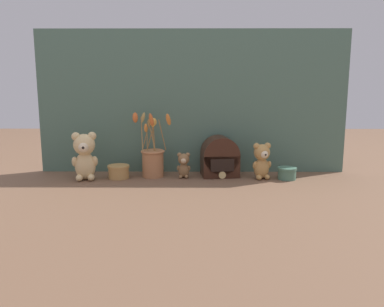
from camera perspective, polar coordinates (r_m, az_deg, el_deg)
name	(u,v)px	position (r m, az deg, el deg)	size (l,w,h in m)	color
ground_plane	(192,179)	(2.00, 0.00, -3.61)	(4.00, 4.00, 0.00)	brown
backdrop_wall	(192,102)	(2.11, 0.03, 7.21)	(1.59, 0.02, 0.73)	#4C6B5B
teddy_bear_large	(85,155)	(2.03, -14.83, -0.21)	(0.13, 0.12, 0.23)	#DBBC84
teddy_bear_medium	(262,160)	(2.01, 9.78, -0.93)	(0.10, 0.09, 0.18)	tan
teddy_bear_small	(184,165)	(2.01, -1.18, -1.58)	(0.07, 0.06, 0.13)	olive
flower_vase	(153,158)	(2.03, -5.55, -0.61)	(0.20, 0.14, 0.33)	#AD7047
vintage_radio	(220,158)	(2.05, 3.93, -0.69)	(0.20, 0.15, 0.20)	#381E14
decorative_tin_tall	(119,172)	(2.04, -10.25, -2.52)	(0.11, 0.11, 0.07)	tan
decorative_tin_short	(287,173)	(2.04, 13.20, -2.73)	(0.09, 0.09, 0.06)	#47705B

